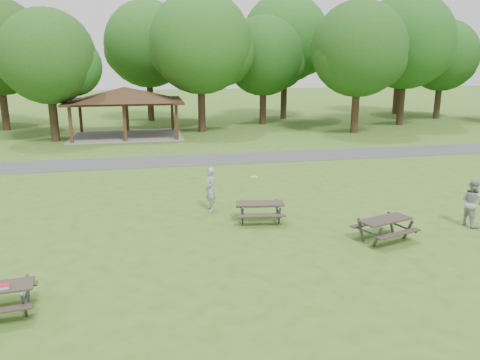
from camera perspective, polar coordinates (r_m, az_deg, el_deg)
ground at (r=14.57m, az=-0.80°, el=-9.07°), size 160.00×160.00×0.00m
asphalt_path at (r=27.85m, az=-6.05°, el=2.43°), size 120.00×3.20×0.02m
pavilion at (r=37.26m, az=-13.88°, el=9.91°), size 8.60×7.01×3.76m
tree_row_d at (r=36.24m, az=-22.25°, el=13.44°), size 6.93×6.60×9.27m
tree_row_e at (r=38.43m, az=-4.70°, el=15.96°), size 8.40×8.00×11.02m
tree_row_f at (r=42.95m, az=2.98°, el=14.59°), size 7.35×7.00×9.55m
tree_row_g at (r=38.83m, az=14.38°, el=14.89°), size 7.77×7.40×10.25m
tree_row_h at (r=44.74m, az=19.68°, el=15.31°), size 8.61×8.20×11.37m
tree_row_i at (r=50.88m, az=23.49°, el=13.52°), size 7.14×6.80×9.52m
tree_deep_b at (r=46.17m, az=-11.04°, el=15.65°), size 8.40×8.00×11.13m
tree_deep_c at (r=47.16m, az=5.63°, el=16.49°), size 8.82×8.40×11.90m
tree_deep_d at (r=53.67m, az=19.03°, el=15.11°), size 8.40×8.00×11.27m
picnic_table_middle at (r=17.20m, az=2.48°, el=-3.35°), size 1.91×1.61×0.75m
picnic_table_far at (r=16.16m, az=17.26°, el=-5.15°), size 2.14×1.91×0.78m
frisbee_in_flight at (r=17.92m, az=1.76°, el=0.40°), size 0.28×0.28×0.02m
frisbee_thrower at (r=18.41m, az=-3.68°, el=-1.13°), size 0.51×0.69×1.74m
frisbee_catcher at (r=18.64m, az=26.43°, el=-2.47°), size 0.77×0.93×1.74m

